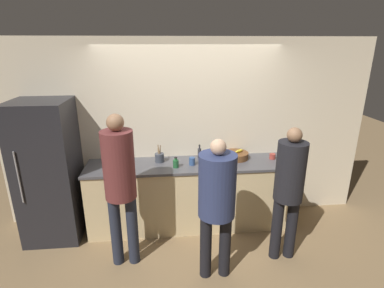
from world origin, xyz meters
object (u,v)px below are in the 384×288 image
(fruit_bowl, at_px, (236,155))
(cup_blue, at_px, (192,161))
(person_left, at_px, (120,179))
(bottle_dark, at_px, (199,153))
(person_right, at_px, (289,185))
(refrigerator, at_px, (49,172))
(bottle_green, at_px, (176,163))
(cup_red, at_px, (272,156))
(utensil_crock, at_px, (159,157))
(person_center, at_px, (217,197))

(fruit_bowl, xyz_separation_m, cup_blue, (-0.65, -0.17, 0.00))
(person_left, height_order, bottle_dark, person_left)
(bottle_dark, bearing_deg, person_right, -47.98)
(bottle_dark, bearing_deg, fruit_bowl, -8.69)
(refrigerator, height_order, bottle_green, refrigerator)
(person_right, height_order, cup_red, person_right)
(person_right, relative_size, utensil_crock, 6.75)
(utensil_crock, xyz_separation_m, bottle_dark, (0.57, 0.10, 0.01))
(utensil_crock, bearing_deg, person_right, -31.71)
(cup_red, bearing_deg, bottle_dark, 171.83)
(cup_red, bearing_deg, person_center, -132.61)
(person_right, xyz_separation_m, bottle_dark, (-0.91, 1.01, 0.06))
(refrigerator, bearing_deg, cup_red, 1.72)
(person_center, bearing_deg, cup_blue, 99.34)
(bottle_dark, bearing_deg, person_left, -137.39)
(person_left, xyz_separation_m, person_right, (1.90, -0.09, -0.12))
(refrigerator, relative_size, cup_red, 22.13)
(utensil_crock, bearing_deg, fruit_bowl, 0.88)
(refrigerator, xyz_separation_m, cup_blue, (1.86, -0.01, 0.08))
(person_left, height_order, fruit_bowl, person_left)
(person_left, xyz_separation_m, person_center, (1.03, -0.31, -0.10))
(bottle_dark, height_order, cup_red, bottle_dark)
(refrigerator, distance_m, person_left, 1.22)
(utensil_crock, relative_size, bottle_green, 1.68)
(refrigerator, xyz_separation_m, person_right, (2.90, -0.77, 0.04))
(cup_blue, relative_size, cup_red, 1.24)
(fruit_bowl, xyz_separation_m, utensil_crock, (-1.08, -0.02, 0.02))
(person_center, xyz_separation_m, person_right, (0.88, 0.22, -0.02))
(person_right, bearing_deg, person_left, 177.30)
(fruit_bowl, bearing_deg, bottle_green, -164.67)
(utensil_crock, xyz_separation_m, cup_blue, (0.44, -0.15, -0.01))
(person_right, distance_m, bottle_green, 1.44)
(person_center, relative_size, cup_blue, 15.60)
(person_right, xyz_separation_m, bottle_green, (-1.26, 0.69, 0.04))
(refrigerator, bearing_deg, cup_blue, -0.37)
(person_left, xyz_separation_m, utensil_crock, (0.43, 0.82, -0.08))
(utensil_crock, distance_m, cup_blue, 0.46)
(bottle_green, bearing_deg, bottle_dark, 41.85)
(refrigerator, height_order, cup_red, refrigerator)
(person_center, distance_m, fruit_bowl, 1.25)
(bottle_dark, bearing_deg, cup_red, -8.17)
(fruit_bowl, distance_m, bottle_dark, 0.52)
(person_right, relative_size, bottle_dark, 8.47)
(fruit_bowl, height_order, utensil_crock, utensil_crock)
(fruit_bowl, xyz_separation_m, cup_red, (0.51, -0.07, -0.01))
(refrigerator, height_order, fruit_bowl, refrigerator)
(person_center, height_order, bottle_dark, person_center)
(fruit_bowl, relative_size, cup_red, 4.14)
(refrigerator, distance_m, person_right, 3.00)
(refrigerator, bearing_deg, person_center, -26.08)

